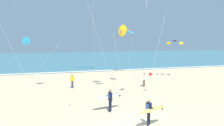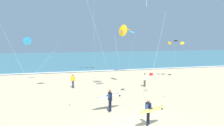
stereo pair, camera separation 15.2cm
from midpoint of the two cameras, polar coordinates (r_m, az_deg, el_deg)
name	(u,v)px [view 2 (the right image)]	position (r m, az deg, el deg)	size (l,w,h in m)	color
ground_plane	(141,125)	(15.31, 7.46, -14.98)	(160.00, 160.00, 0.00)	#D1BA8E
ocean_water	(65,58)	(68.48, -11.36, 1.20)	(160.00, 60.00, 0.08)	teal
shoreline_foam	(81,71)	(39.12, -7.57, -2.07)	(160.00, 0.98, 0.01)	white
surfer_lead	(109,98)	(17.68, -0.51, -8.52)	(2.49, 1.10, 1.71)	black
surfer_trailing	(150,110)	(14.92, 9.64, -11.35)	(2.02, 1.12, 1.71)	black
kite_arc_amber_near	(128,31)	(36.62, 4.04, 7.80)	(2.63, 2.65, 7.02)	#2D99DB
kite_delta_cobalt_mid	(27,41)	(31.01, -20.03, 5.14)	(4.82, 1.50, 5.79)	#2D99DB
kite_arc_charcoal_low	(176,42)	(33.73, 15.59, 4.92)	(2.45, 2.34, 5.34)	yellow
kite_delta_golden_distant	(123,31)	(27.39, 2.79, 7.99)	(1.11, 2.15, 7.18)	yellow
bystander_yellow_top	(73,81)	(26.26, -9.45, -4.38)	(0.49, 0.25, 1.59)	#2D334C
bystander_white_top	(145,80)	(26.93, 8.23, -4.10)	(0.33, 0.43, 1.59)	#4C3D2D
lifeguard_flag	(150,80)	(23.91, 9.43, -4.28)	(0.45, 0.05, 2.10)	silver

